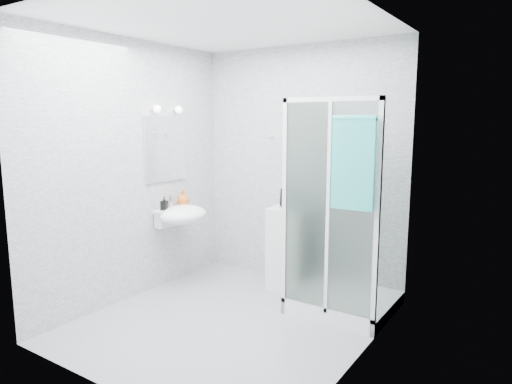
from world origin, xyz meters
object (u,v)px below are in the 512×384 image
Objects in this scene: shower_enclosure at (334,265)px; shampoo_bottle_a at (284,194)px; wall_basin at (181,215)px; hand_towel at (353,161)px; soap_dispenser_orange at (183,198)px; storage_cabinet at (288,248)px; shampoo_bottle_b at (293,198)px; soap_dispenser_black at (164,203)px.

shower_enclosure is 0.95m from shampoo_bottle_a.
wall_basin is at bearing -148.46° from shampoo_bottle_a.
wall_basin is 2.08m from hand_towel.
shampoo_bottle_a is at bearing 22.41° from soap_dispenser_orange.
storage_cabinet is at bearing 29.42° from wall_basin.
wall_basin is 2.64× the size of shampoo_bottle_b.
soap_dispenser_black is (-1.75, -0.47, 0.49)m from shower_enclosure.
shower_enclosure is at bearing 10.81° from wall_basin.
soap_dispenser_orange is 0.30m from soap_dispenser_black.
shower_enclosure is 0.70m from storage_cabinet.
shampoo_bottle_a is at bearing 35.05° from soap_dispenser_black.
storage_cabinet is 1.40m from soap_dispenser_black.
hand_towel is 5.28× the size of soap_dispenser_black.
storage_cabinet is (1.01, 0.57, -0.35)m from wall_basin.
wall_basin is (-1.66, -0.32, 0.35)m from shower_enclosure.
wall_basin is at bearing 57.56° from soap_dispenser_black.
hand_towel is at bearing -2.48° from wall_basin.
soap_dispenser_black is at bearing -165.08° from shower_enclosure.
hand_towel is at bearing -6.49° from soap_dispenser_orange.
shampoo_bottle_b is (-0.91, 0.65, -0.49)m from hand_towel.
soap_dispenser_orange is (-0.10, 0.15, 0.15)m from wall_basin.
soap_dispenser_orange is (-1.05, -0.43, -0.08)m from shampoo_bottle_a.
shampoo_bottle_a is 1.14m from soap_dispenser_orange.
shampoo_bottle_b is 1.19× the size of soap_dispenser_orange.
wall_basin is at bearing -156.02° from storage_cabinet.
hand_towel is (0.96, -0.65, 1.04)m from storage_cabinet.
shampoo_bottle_b is at bearing -12.57° from storage_cabinet.
shampoo_bottle_a reaches higher than soap_dispenser_orange.
storage_cabinet is 0.58m from shampoo_bottle_a.
shampoo_bottle_a is 1.28m from soap_dispenser_black.
storage_cabinet is at bearing 158.82° from shower_enclosure.
storage_cabinet is at bearing -14.22° from shampoo_bottle_a.
shampoo_bottle_a reaches higher than shampoo_bottle_b.
hand_towel is 4.31× the size of soap_dispenser_orange.
soap_dispenser_black is at bearing -144.95° from shampoo_bottle_a.
hand_towel reaches higher than storage_cabinet.
wall_basin is 2.06× the size of shampoo_bottle_a.
shampoo_bottle_b reaches higher than storage_cabinet.
soap_dispenser_orange is at bearing -164.75° from storage_cabinet.
shampoo_bottle_b is (-0.60, 0.24, 0.55)m from shower_enclosure.
soap_dispenser_orange reaches higher than wall_basin.
soap_dispenser_black is (-1.10, -0.72, 0.49)m from storage_cabinet.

